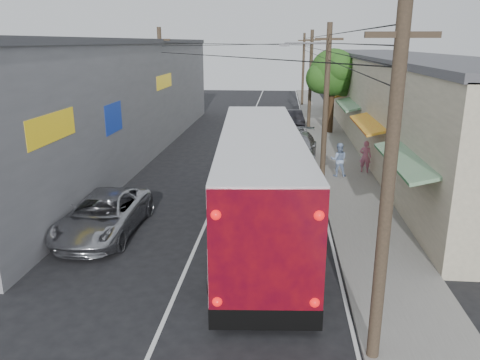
{
  "coord_description": "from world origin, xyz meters",
  "views": [
    {
      "loc": [
        2.98,
        -11.46,
        7.07
      ],
      "look_at": [
        1.32,
        6.79,
        1.64
      ],
      "focal_mm": 35.0,
      "sensor_mm": 36.0,
      "label": 1
    }
  ],
  "objects_px": {
    "parked_car_far": "(294,118)",
    "pedestrian_far": "(339,160)",
    "parked_car_mid": "(294,138)",
    "parked_suv": "(295,149)",
    "jeepney": "(104,215)",
    "pedestrian_near": "(365,157)",
    "coach_bus": "(260,180)"
  },
  "relations": [
    {
      "from": "parked_car_mid",
      "to": "pedestrian_far",
      "type": "bearing_deg",
      "value": -74.75
    },
    {
      "from": "coach_bus",
      "to": "parked_car_far",
      "type": "xyz_separation_m",
      "value": [
        1.84,
        24.26,
        -1.4
      ]
    },
    {
      "from": "pedestrian_near",
      "to": "parked_car_mid",
      "type": "bearing_deg",
      "value": -36.85
    },
    {
      "from": "pedestrian_near",
      "to": "parked_suv",
      "type": "bearing_deg",
      "value": -8.77
    },
    {
      "from": "coach_bus",
      "to": "pedestrian_near",
      "type": "distance_m",
      "value": 10.22
    },
    {
      "from": "jeepney",
      "to": "parked_suv",
      "type": "relative_size",
      "value": 0.89
    },
    {
      "from": "parked_car_mid",
      "to": "parked_car_far",
      "type": "bearing_deg",
      "value": 85.76
    },
    {
      "from": "jeepney",
      "to": "pedestrian_far",
      "type": "xyz_separation_m",
      "value": [
        9.72,
        8.53,
        0.26
      ]
    },
    {
      "from": "parked_car_far",
      "to": "pedestrian_near",
      "type": "distance_m",
      "value": 16.06
    },
    {
      "from": "parked_car_far",
      "to": "pedestrian_far",
      "type": "xyz_separation_m",
      "value": [
        2.01,
        -16.59,
        0.38
      ]
    },
    {
      "from": "parked_car_far",
      "to": "pedestrian_far",
      "type": "distance_m",
      "value": 16.72
    },
    {
      "from": "coach_bus",
      "to": "pedestrian_far",
      "type": "relative_size",
      "value": 7.65
    },
    {
      "from": "parked_suv",
      "to": "parked_car_far",
      "type": "bearing_deg",
      "value": 93.93
    },
    {
      "from": "coach_bus",
      "to": "pedestrian_far",
      "type": "height_order",
      "value": "coach_bus"
    },
    {
      "from": "parked_car_mid",
      "to": "parked_suv",
      "type": "bearing_deg",
      "value": -92.86
    },
    {
      "from": "coach_bus",
      "to": "parked_car_far",
      "type": "distance_m",
      "value": 24.37
    },
    {
      "from": "parked_car_mid",
      "to": "pedestrian_far",
      "type": "distance_m",
      "value": 7.22
    },
    {
      "from": "pedestrian_near",
      "to": "coach_bus",
      "type": "bearing_deg",
      "value": 78.25
    },
    {
      "from": "parked_car_mid",
      "to": "pedestrian_far",
      "type": "relative_size",
      "value": 2.44
    },
    {
      "from": "coach_bus",
      "to": "pedestrian_near",
      "type": "relative_size",
      "value": 7.86
    },
    {
      "from": "parked_car_mid",
      "to": "pedestrian_near",
      "type": "relative_size",
      "value": 2.51
    },
    {
      "from": "parked_suv",
      "to": "parked_car_mid",
      "type": "bearing_deg",
      "value": 94.93
    },
    {
      "from": "parked_suv",
      "to": "pedestrian_far",
      "type": "relative_size",
      "value": 3.41
    },
    {
      "from": "coach_bus",
      "to": "parked_suv",
      "type": "xyz_separation_m",
      "value": [
        1.61,
        10.73,
        -1.15
      ]
    },
    {
      "from": "coach_bus",
      "to": "pedestrian_near",
      "type": "height_order",
      "value": "coach_bus"
    },
    {
      "from": "jeepney",
      "to": "parked_car_mid",
      "type": "relative_size",
      "value": 1.25
    },
    {
      "from": "jeepney",
      "to": "parked_car_mid",
      "type": "distance_m",
      "value": 17.1
    },
    {
      "from": "pedestrian_near",
      "to": "parked_car_far",
      "type": "bearing_deg",
      "value": -56.76
    },
    {
      "from": "coach_bus",
      "to": "parked_suv",
      "type": "distance_m",
      "value": 10.91
    },
    {
      "from": "parked_suv",
      "to": "parked_car_far",
      "type": "distance_m",
      "value": 13.53
    },
    {
      "from": "coach_bus",
      "to": "pedestrian_far",
      "type": "xyz_separation_m",
      "value": [
        3.85,
        7.66,
        -1.01
      ]
    },
    {
      "from": "parked_suv",
      "to": "jeepney",
      "type": "bearing_deg",
      "value": -117.91
    }
  ]
}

